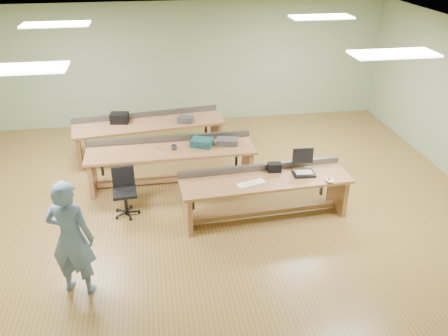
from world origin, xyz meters
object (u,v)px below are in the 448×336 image
at_px(laptop_base, 304,173).
at_px(task_chair, 125,198).
at_px(mug, 174,147).
at_px(workbench_back, 149,130).
at_px(person, 71,238).
at_px(camera_bag, 274,167).
at_px(drinks_can, 157,146).
at_px(workbench_mid, 171,157).
at_px(workbench_front, 265,188).
at_px(parts_bin_grey, 227,141).
at_px(parts_bin_teal, 202,143).

relative_size(laptop_base, task_chair, 0.42).
bearing_deg(mug, workbench_back, 107.22).
relative_size(person, camera_bag, 7.47).
xyz_separation_m(laptop_base, drinks_can, (-2.46, 1.45, 0.04)).
bearing_deg(task_chair, drinks_can, 55.55).
bearing_deg(drinks_can, camera_bag, -32.42).
distance_m(task_chair, mug, 1.41).
bearing_deg(workbench_mid, workbench_back, 104.99).
bearing_deg(person, laptop_base, -140.46).
distance_m(workbench_front, mug, 2.03).
xyz_separation_m(parts_bin_grey, mug, (-1.05, -0.09, -0.01)).
xyz_separation_m(workbench_front, laptop_base, (0.69, 0.03, 0.21)).
xyz_separation_m(camera_bag, parts_bin_grey, (-0.62, 1.27, -0.02)).
bearing_deg(parts_bin_grey, camera_bag, -63.98).
bearing_deg(workbench_back, parts_bin_teal, -61.73).
xyz_separation_m(person, task_chair, (0.60, 1.90, -0.56)).
bearing_deg(parts_bin_teal, drinks_can, 179.61).
relative_size(workbench_front, camera_bag, 12.64).
distance_m(laptop_base, mug, 2.54).
distance_m(person, parts_bin_grey, 3.91).
xyz_separation_m(workbench_front, person, (-2.98, -1.45, 0.31)).
height_order(task_chair, parts_bin_teal, parts_bin_teal).
height_order(mug, drinks_can, drinks_can).
bearing_deg(task_chair, person, -111.50).
bearing_deg(workbench_front, task_chair, 165.52).
relative_size(workbench_back, drinks_can, 29.75).
height_order(workbench_back, parts_bin_grey, parts_bin_grey).
distance_m(workbench_mid, person, 3.27).
relative_size(workbench_mid, laptop_base, 8.86).
relative_size(workbench_front, workbench_mid, 0.91).
bearing_deg(parts_bin_teal, parts_bin_grey, 1.05).
height_order(person, laptop_base, person).
height_order(person, mug, person).
xyz_separation_m(person, camera_bag, (3.20, 1.67, -0.04)).
height_order(workbench_back, laptop_base, workbench_back).
height_order(laptop_base, parts_bin_grey, parts_bin_grey).
bearing_deg(parts_bin_teal, person, -125.42).
xyz_separation_m(workbench_back, laptop_base, (2.60, -2.85, 0.21)).
distance_m(laptop_base, camera_bag, 0.51).
height_order(workbench_back, mug, workbench_back).
height_order(person, task_chair, person).
height_order(workbench_front, laptop_base, workbench_front).
xyz_separation_m(camera_bag, task_chair, (-2.60, 0.24, -0.51)).
height_order(task_chair, drinks_can, drinks_can).
height_order(workbench_back, drinks_can, drinks_can).
height_order(parts_bin_teal, mug, parts_bin_teal).
bearing_deg(workbench_back, workbench_mid, -81.75).
distance_m(camera_bag, parts_bin_teal, 1.68).
distance_m(workbench_back, mug, 1.57).
distance_m(workbench_back, parts_bin_teal, 1.75).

